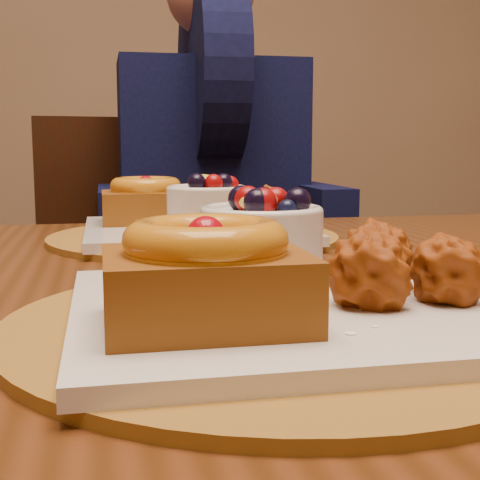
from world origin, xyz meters
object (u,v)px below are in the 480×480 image
at_px(place_setting_far, 192,220).
at_px(dining_table, 224,345).
at_px(place_setting_near, 274,287).
at_px(chair_far, 150,308).
at_px(diner, 212,146).

bearing_deg(place_setting_far, dining_table, -89.08).
distance_m(place_setting_near, place_setting_far, 0.43).
relative_size(dining_table, place_setting_far, 4.21).
relative_size(chair_far, diner, 1.15).
distance_m(dining_table, diner, 0.88).
bearing_deg(place_setting_near, dining_table, 89.07).
xyz_separation_m(chair_far, diner, (0.15, 0.04, 0.36)).
height_order(dining_table, place_setting_far, place_setting_far).
xyz_separation_m(place_setting_far, chair_far, (-0.02, 0.59, -0.26)).
height_order(place_setting_far, diner, diner).
distance_m(dining_table, chair_far, 0.82).
xyz_separation_m(place_setting_near, place_setting_far, (0.00, 0.43, -0.00)).
xyz_separation_m(place_setting_far, diner, (0.13, 0.63, 0.10)).
height_order(place_setting_near, place_setting_far, same).
relative_size(place_setting_near, diner, 0.46).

